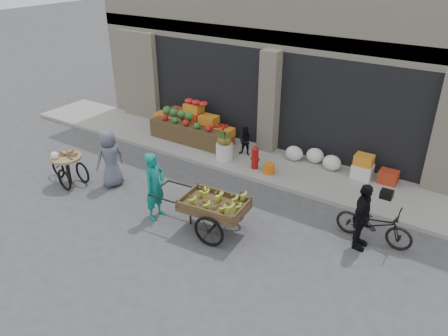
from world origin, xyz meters
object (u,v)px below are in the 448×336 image
Objects in this scene: vendor_woman at (155,186)px; seated_person at (246,141)px; pineapple_bin at (224,151)px; cyclist at (362,217)px; fire_hydrant at (255,156)px; tricycle_cart at (67,165)px; bicycle at (374,224)px; orange_bucket at (269,168)px; banana_cart at (212,203)px; vendor_grey at (110,159)px.

seated_person is at bearing -5.57° from vendor_woman.
cyclist is (4.80, -1.95, 0.42)m from pineapple_bin.
fire_hydrant reaches higher than pineapple_bin.
vendor_woman is 1.18× the size of tricycle_cart.
cyclist is at bearing 154.32° from bicycle.
tricycle_cart reaches higher than orange_bucket.
cyclist reaches higher than fire_hydrant.
pineapple_bin is at bearing 177.40° from fire_hydrant.
banana_cart is (0.15, -3.11, 0.50)m from orange_bucket.
bicycle is 1.09× the size of cyclist.
fire_hydrant is at bearing -2.60° from pineapple_bin.
vendor_woman is (-1.49, -0.24, 0.09)m from banana_cart.
banana_cart is 1.65× the size of cyclist.
pineapple_bin is 5.20m from cyclist.
vendor_grey reaches higher than banana_cart.
vendor_grey reaches higher than pineapple_bin.
vendor_woman reaches higher than fire_hydrant.
seated_person reaches higher than bicycle.
bicycle is at bearing 22.25° from banana_cart.
cyclist reaches higher than pineapple_bin.
bicycle is at bearing -20.96° from fire_hydrant.
tricycle_cart is at bearing 104.75° from bicycle.
pineapple_bin is 0.75m from seated_person.
cyclist is (4.40, -2.55, 0.20)m from seated_person.
vendor_woman is (0.26, -3.45, 0.49)m from pineapple_bin.
tricycle_cart is 0.89× the size of vendor_grey.
orange_bucket is at bearing 146.34° from vendor_grey.
banana_cart reaches higher than tricycle_cart.
tricycle_cart reaches higher than pineapple_bin.
pineapple_bin is 4.57m from tricycle_cart.
tricycle_cart is 8.17m from bicycle.
seated_person is at bearing 149.74° from orange_bucket.
banana_cart is 3.60m from vendor_grey.
cyclist is at bearing -40.03° from seated_person.
fire_hydrant is at bearing -17.47° from vendor_woman.
bicycle is at bearing -23.01° from orange_bucket.
pineapple_bin is 3.46m from vendor_grey.
banana_cart is 3.30m from cyclist.
fire_hydrant is at bearing 48.13° from tricycle_cart.
vendor_grey is at bearing 36.33° from tricycle_cart.
fire_hydrant is 3.52m from vendor_woman.
cyclist is at bearing -75.20° from vendor_woman.
banana_cart is at bearing 113.44° from cyclist.
vendor_woman reaches higher than tricycle_cart.
seated_person is 5.29m from tricycle_cart.
banana_cart is 1.59× the size of vendor_grey.
vendor_grey is 0.95× the size of bicycle.
vendor_woman is 5.13m from bicycle.
banana_cart reaches higher than fire_hydrant.
vendor_grey is at bearing 170.15° from banana_cart.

